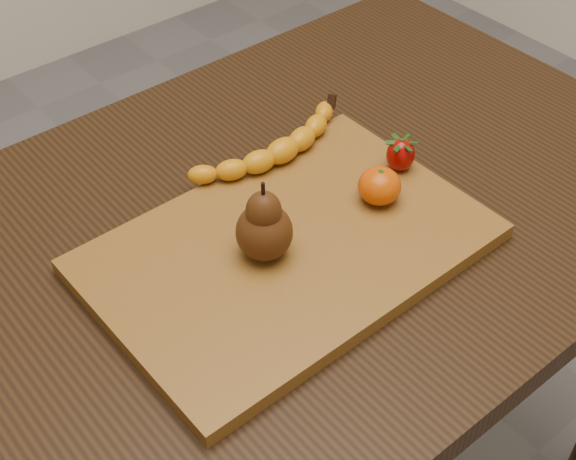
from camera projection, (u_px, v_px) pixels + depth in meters
table at (308, 256)px, 1.08m from camera, size 1.00×0.70×0.76m
cutting_board at (288, 249)px, 0.93m from camera, size 0.45×0.30×0.02m
banana at (283, 151)px, 1.03m from camera, size 0.21×0.06×0.03m
pear at (264, 220)px, 0.88m from camera, size 0.08×0.08×0.10m
mandarin at (379, 186)px, 0.97m from camera, size 0.06×0.06×0.05m
strawberry at (401, 154)px, 1.01m from camera, size 0.05×0.05×0.05m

